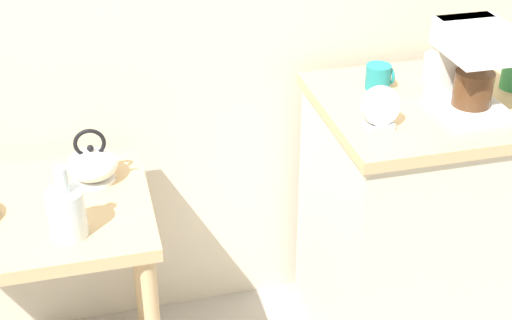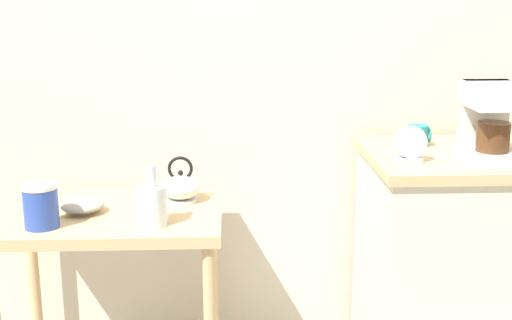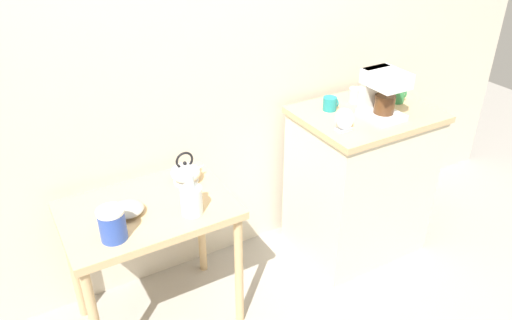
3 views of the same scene
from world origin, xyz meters
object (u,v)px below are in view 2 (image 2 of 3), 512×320
object	(u,v)px
bowl_stoneware	(82,205)
canister_enamel	(41,206)
teakettle	(181,187)
glass_carafe_vase	(152,204)
mug_small_cream	(469,133)
mug_dark_teal	(418,135)
coffee_maker	(491,117)
table_clock	(410,146)

from	to	relation	value
bowl_stoneware	canister_enamel	size ratio (longest dim) A/B	1.02
teakettle	glass_carafe_vase	distance (m)	0.27
mug_small_cream	mug_dark_teal	bearing A→B (deg)	-175.34
glass_carafe_vase	canister_enamel	distance (m)	0.37
canister_enamel	coffee_maker	distance (m)	1.54
coffee_maker	glass_carafe_vase	bearing A→B (deg)	-177.31
teakettle	coffee_maker	size ratio (longest dim) A/B	0.70
mug_small_cream	teakettle	bearing A→B (deg)	-179.77
bowl_stoneware	teakettle	bearing A→B (deg)	19.63
canister_enamel	mug_small_cream	distance (m)	1.55
teakettle	mug_small_cream	xyz separation A→B (m)	(1.07, 0.00, 0.19)
canister_enamel	mug_small_cream	world-z (taller)	mug_small_cream
mug_dark_teal	table_clock	world-z (taller)	table_clock
mug_dark_teal	coffee_maker	bearing A→B (deg)	-46.25
table_clock	coffee_maker	bearing A→B (deg)	9.67
glass_carafe_vase	mug_small_cream	size ratio (longest dim) A/B	2.37
coffee_maker	bowl_stoneware	bearing A→B (deg)	176.55
mug_dark_teal	mug_small_cream	bearing A→B (deg)	4.66
mug_dark_teal	table_clock	distance (m)	0.26
table_clock	mug_small_cream	bearing A→B (deg)	41.62
canister_enamel	coffee_maker	world-z (taller)	coffee_maker
bowl_stoneware	mug_dark_teal	size ratio (longest dim) A/B	1.79
glass_carafe_vase	mug_small_cream	xyz separation A→B (m)	(1.16, 0.27, 0.18)
coffee_maker	mug_dark_teal	size ratio (longest dim) A/B	3.08
teakettle	table_clock	xyz separation A→B (m)	(0.78, -0.26, 0.21)
coffee_maker	table_clock	world-z (taller)	coffee_maker
bowl_stoneware	canister_enamel	world-z (taller)	canister_enamel
bowl_stoneware	glass_carafe_vase	xyz separation A→B (m)	(0.26, -0.14, 0.05)
coffee_maker	mug_dark_teal	distance (m)	0.29
teakettle	coffee_maker	xyz separation A→B (m)	(1.07, -0.21, 0.29)
teakettle	table_clock	bearing A→B (deg)	-18.08
mug_small_cream	table_clock	distance (m)	0.39
teakettle	canister_enamel	bearing A→B (deg)	-149.03
mug_dark_teal	mug_small_cream	xyz separation A→B (m)	(0.19, 0.02, 0.00)
mug_small_cream	table_clock	bearing A→B (deg)	-138.38
table_clock	canister_enamel	bearing A→B (deg)	-179.44
glass_carafe_vase	table_clock	world-z (taller)	table_clock
canister_enamel	mug_dark_teal	xyz separation A→B (m)	(1.33, 0.26, 0.17)
canister_enamel	coffee_maker	size ratio (longest dim) A/B	0.57
teakettle	glass_carafe_vase	xyz separation A→B (m)	(-0.08, -0.26, 0.02)
canister_enamel	mug_dark_teal	bearing A→B (deg)	10.93
bowl_stoneware	mug_dark_teal	distance (m)	1.25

